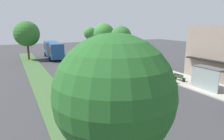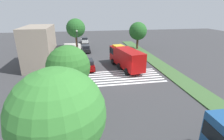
{
  "view_description": "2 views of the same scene",
  "coord_description": "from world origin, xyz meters",
  "px_view_note": "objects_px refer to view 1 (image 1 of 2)",
  "views": [
    {
      "loc": [
        25.67,
        -11.19,
        7.09
      ],
      "look_at": [
        3.19,
        0.1,
        1.54
      ],
      "focal_mm": 32.46,
      "sensor_mm": 36.0,
      "label": 1
    },
    {
      "loc": [
        -22.75,
        6.18,
        10.02
      ],
      "look_at": [
        1.3,
        1.9,
        1.23
      ],
      "focal_mm": 27.55,
      "sensor_mm": 36.0,
      "label": 2
    }
  ],
  "objects_px": {
    "transit_bus": "(53,49)",
    "bench_near_shelter": "(179,77)",
    "parked_car_west": "(156,74)",
    "sidewalk_tree_center": "(121,37)",
    "sidewalk_tree_far_west": "(90,33)",
    "sidewalk_tree_west": "(104,34)",
    "fire_truck": "(111,71)",
    "median_tree_far_west": "(27,34)",
    "median_tree_west": "(114,95)",
    "fire_hydrant": "(116,60)",
    "bus_stop_shelter": "(207,74)"
  },
  "relations": [
    {
      "from": "median_tree_west",
      "to": "fire_hydrant",
      "type": "distance_m",
      "value": 32.35
    },
    {
      "from": "bus_stop_shelter",
      "to": "bench_near_shelter",
      "type": "distance_m",
      "value": 4.2
    },
    {
      "from": "transit_bus",
      "to": "bench_near_shelter",
      "type": "xyz_separation_m",
      "value": [
        26.48,
        10.76,
        -1.49
      ]
    },
    {
      "from": "bench_near_shelter",
      "to": "sidewalk_tree_west",
      "type": "xyz_separation_m",
      "value": [
        -22.59,
        -0.37,
        4.71
      ]
    },
    {
      "from": "bus_stop_shelter",
      "to": "median_tree_west",
      "type": "xyz_separation_m",
      "value": [
        8.42,
        -15.8,
        2.72
      ]
    },
    {
      "from": "fire_truck",
      "to": "fire_hydrant",
      "type": "relative_size",
      "value": 13.99
    },
    {
      "from": "fire_truck",
      "to": "sidewalk_tree_far_west",
      "type": "distance_m",
      "value": 30.96
    },
    {
      "from": "bench_near_shelter",
      "to": "fire_hydrant",
      "type": "distance_m",
      "value": 15.99
    },
    {
      "from": "bench_near_shelter",
      "to": "sidewalk_tree_far_west",
      "type": "bearing_deg",
      "value": -179.32
    },
    {
      "from": "median_tree_west",
      "to": "fire_hydrant",
      "type": "height_order",
      "value": "median_tree_west"
    },
    {
      "from": "parked_car_west",
      "to": "transit_bus",
      "type": "height_order",
      "value": "transit_bus"
    },
    {
      "from": "bus_stop_shelter",
      "to": "sidewalk_tree_far_west",
      "type": "distance_m",
      "value": 35.32
    },
    {
      "from": "transit_bus",
      "to": "sidewalk_tree_far_west",
      "type": "height_order",
      "value": "sidewalk_tree_far_west"
    },
    {
      "from": "fire_truck",
      "to": "bus_stop_shelter",
      "type": "relative_size",
      "value": 2.8
    },
    {
      "from": "parked_car_west",
      "to": "median_tree_west",
      "type": "relative_size",
      "value": 0.68
    },
    {
      "from": "sidewalk_tree_far_west",
      "to": "sidewalk_tree_west",
      "type": "relative_size",
      "value": 0.89
    },
    {
      "from": "median_tree_far_west",
      "to": "fire_truck",
      "type": "bearing_deg",
      "value": 15.27
    },
    {
      "from": "sidewalk_tree_far_west",
      "to": "sidewalk_tree_center",
      "type": "distance_m",
      "value": 16.37
    },
    {
      "from": "sidewalk_tree_center",
      "to": "median_tree_west",
      "type": "height_order",
      "value": "sidewalk_tree_center"
    },
    {
      "from": "fire_truck",
      "to": "parked_car_west",
      "type": "height_order",
      "value": "fire_truck"
    },
    {
      "from": "bench_near_shelter",
      "to": "fire_truck",
      "type": "bearing_deg",
      "value": -100.1
    },
    {
      "from": "sidewalk_tree_center",
      "to": "median_tree_west",
      "type": "distance_m",
      "value": 31.3
    },
    {
      "from": "fire_truck",
      "to": "bus_stop_shelter",
      "type": "bearing_deg",
      "value": 46.99
    },
    {
      "from": "bench_near_shelter",
      "to": "median_tree_far_west",
      "type": "height_order",
      "value": "median_tree_far_west"
    },
    {
      "from": "parked_car_west",
      "to": "transit_bus",
      "type": "relative_size",
      "value": 0.42
    },
    {
      "from": "sidewalk_tree_west",
      "to": "sidewalk_tree_center",
      "type": "height_order",
      "value": "sidewalk_tree_west"
    },
    {
      "from": "median_tree_far_west",
      "to": "fire_hydrant",
      "type": "xyz_separation_m",
      "value": [
        10.51,
        14.95,
        -4.93
      ]
    },
    {
      "from": "median_tree_west",
      "to": "fire_hydrant",
      "type": "xyz_separation_m",
      "value": [
        -28.39,
        14.95,
        -4.11
      ]
    },
    {
      "from": "bus_stop_shelter",
      "to": "fire_hydrant",
      "type": "xyz_separation_m",
      "value": [
        -19.97,
        -0.85,
        -1.4
      ]
    },
    {
      "from": "bench_near_shelter",
      "to": "fire_hydrant",
      "type": "relative_size",
      "value": 2.29
    },
    {
      "from": "fire_hydrant",
      "to": "sidewalk_tree_west",
      "type": "bearing_deg",
      "value": 175.68
    },
    {
      "from": "fire_truck",
      "to": "median_tree_far_west",
      "type": "relative_size",
      "value": 1.24
    },
    {
      "from": "fire_truck",
      "to": "sidewalk_tree_far_west",
      "type": "height_order",
      "value": "sidewalk_tree_far_west"
    },
    {
      "from": "transit_bus",
      "to": "sidewalk_tree_center",
      "type": "distance_m",
      "value": 15.91
    },
    {
      "from": "parked_car_west",
      "to": "sidewalk_tree_center",
      "type": "bearing_deg",
      "value": 167.56
    },
    {
      "from": "bus_stop_shelter",
      "to": "sidewalk_tree_far_west",
      "type": "relative_size",
      "value": 0.53
    },
    {
      "from": "parked_car_west",
      "to": "sidewalk_tree_center",
      "type": "relative_size",
      "value": 0.66
    },
    {
      "from": "sidewalk_tree_far_west",
      "to": "median_tree_far_west",
      "type": "relative_size",
      "value": 0.84
    },
    {
      "from": "fire_truck",
      "to": "transit_bus",
      "type": "xyz_separation_m",
      "value": [
        -24.88,
        -1.73,
        0.06
      ]
    },
    {
      "from": "bench_near_shelter",
      "to": "fire_hydrant",
      "type": "xyz_separation_m",
      "value": [
        -15.97,
        -0.87,
        -0.1
      ]
    },
    {
      "from": "transit_bus",
      "to": "sidewalk_tree_center",
      "type": "xyz_separation_m",
      "value": [
        11.68,
        10.39,
        2.96
      ]
    },
    {
      "from": "fire_hydrant",
      "to": "fire_truck",
      "type": "bearing_deg",
      "value": -29.61
    },
    {
      "from": "bus_stop_shelter",
      "to": "median_tree_west",
      "type": "height_order",
      "value": "median_tree_west"
    },
    {
      "from": "transit_bus",
      "to": "median_tree_far_west",
      "type": "height_order",
      "value": "median_tree_far_west"
    },
    {
      "from": "fire_truck",
      "to": "bus_stop_shelter",
      "type": "distance_m",
      "value": 10.62
    },
    {
      "from": "bench_near_shelter",
      "to": "sidewalk_tree_far_west",
      "type": "xyz_separation_m",
      "value": [
        -31.17,
        -0.37,
        4.48
      ]
    },
    {
      "from": "sidewalk_tree_west",
      "to": "parked_car_west",
      "type": "bearing_deg",
      "value": -5.95
    },
    {
      "from": "bus_stop_shelter",
      "to": "bench_near_shelter",
      "type": "height_order",
      "value": "bus_stop_shelter"
    },
    {
      "from": "bench_near_shelter",
      "to": "median_tree_west",
      "type": "bearing_deg",
      "value": -51.87
    },
    {
      "from": "transit_bus",
      "to": "fire_hydrant",
      "type": "distance_m",
      "value": 14.52
    }
  ]
}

